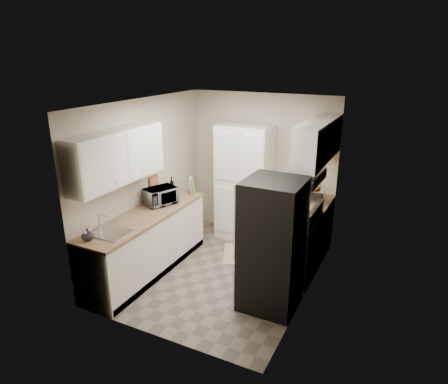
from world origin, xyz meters
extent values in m
plane|color=#665B4C|center=(0.00, 0.00, 0.00)|extent=(3.20, 3.20, 0.00)
cube|color=beige|center=(0.00, 1.60, 1.25)|extent=(2.60, 0.04, 2.50)
cube|color=beige|center=(0.00, -1.60, 1.25)|extent=(2.60, 0.04, 2.50)
cube|color=beige|center=(-1.30, 0.00, 1.25)|extent=(0.04, 3.20, 2.50)
cube|color=beige|center=(1.30, 0.00, 1.25)|extent=(0.04, 3.20, 2.50)
cube|color=silver|center=(0.00, 0.00, 2.50)|extent=(2.60, 3.20, 0.04)
cube|color=silver|center=(-1.13, -0.75, 1.83)|extent=(0.33, 1.60, 0.70)
cube|color=silver|center=(1.13, 0.82, 1.89)|extent=(0.33, 1.55, 0.58)
cube|color=#99999E|center=(1.07, 0.39, 1.52)|extent=(0.45, 0.76, 0.13)
cube|color=#B7B7BC|center=(-0.99, -1.15, 0.93)|extent=(0.45, 0.40, 0.02)
cube|color=brown|center=(-1.29, 0.20, 1.18)|extent=(0.02, 0.22, 0.22)
cube|color=silver|center=(-0.20, 1.32, 1.00)|extent=(0.90, 0.55, 2.00)
cube|color=silver|center=(-0.99, -0.43, 0.44)|extent=(0.60, 2.30, 0.88)
cube|color=#846647|center=(-0.99, -0.43, 0.90)|extent=(0.63, 2.33, 0.04)
cube|color=silver|center=(0.99, 1.19, 0.44)|extent=(0.60, 0.80, 0.88)
cube|color=#846647|center=(0.99, 1.19, 0.90)|extent=(0.63, 0.83, 0.04)
cube|color=#B7B7BC|center=(0.97, 0.39, 0.45)|extent=(0.64, 0.76, 0.90)
cube|color=black|center=(0.97, 0.39, 0.92)|extent=(0.66, 0.78, 0.03)
cube|color=black|center=(1.26, 0.39, 1.02)|extent=(0.06, 0.76, 0.22)
cube|color=#D78E8B|center=(0.60, 0.25, 0.55)|extent=(0.01, 0.16, 0.42)
cube|color=beige|center=(0.60, 0.49, 0.55)|extent=(0.01, 0.16, 0.42)
cube|color=#B7B7BC|center=(0.94, -0.41, 0.85)|extent=(0.70, 0.72, 1.70)
imported|color=silver|center=(-1.02, 0.01, 1.05)|extent=(0.47, 0.56, 0.26)
cylinder|color=black|center=(-1.14, 0.50, 1.05)|extent=(0.07, 0.07, 0.26)
imported|color=white|center=(-1.11, -1.43, 1.00)|extent=(0.18, 0.18, 0.16)
cube|color=#59953B|center=(-0.81, 0.63, 1.06)|extent=(0.11, 0.22, 0.29)
cube|color=silver|center=(1.06, 1.14, 1.03)|extent=(0.34, 0.41, 0.22)
cube|color=tan|center=(-0.01, 0.64, 0.01)|extent=(0.68, 0.82, 0.01)
camera|label=1|loc=(2.38, -4.69, 3.11)|focal=32.00mm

